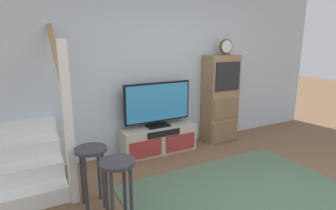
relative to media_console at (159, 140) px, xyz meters
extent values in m
cube|color=silver|center=(0.30, 0.27, 1.13)|extent=(6.40, 0.12, 2.70)
cube|color=#4C664C|center=(0.30, -1.59, -0.21)|extent=(2.60, 1.80, 0.01)
cube|color=#BCB29E|center=(0.00, 0.01, 0.00)|extent=(1.21, 0.36, 0.44)
cube|color=maroon|center=(-0.30, -0.18, -0.03)|extent=(0.51, 0.02, 0.26)
cube|color=maroon|center=(0.30, -0.18, -0.03)|extent=(0.51, 0.02, 0.26)
cube|color=black|center=(0.00, -0.18, 0.16)|extent=(0.54, 0.02, 0.09)
cube|color=black|center=(0.00, 0.03, 0.23)|extent=(0.36, 0.22, 0.02)
cylinder|color=black|center=(0.00, 0.03, 0.27)|extent=(0.05, 0.05, 0.06)
cube|color=black|center=(0.00, 0.03, 0.61)|extent=(1.10, 0.05, 0.62)
cube|color=#338CCC|center=(0.00, 0.00, 0.61)|extent=(1.05, 0.01, 0.57)
cube|color=#93704C|center=(1.21, 0.02, 0.54)|extent=(0.58, 0.34, 1.52)
cube|color=brown|center=(1.21, -0.16, -0.01)|extent=(0.53, 0.02, 0.35)
sphere|color=olive|center=(1.21, -0.18, -0.01)|extent=(0.03, 0.03, 0.03)
cube|color=brown|center=(1.21, -0.16, 0.41)|extent=(0.53, 0.02, 0.35)
sphere|color=olive|center=(1.21, -0.18, 0.41)|extent=(0.03, 0.03, 0.03)
cube|color=#232328|center=(1.21, -0.16, 0.96)|extent=(0.49, 0.02, 0.48)
cube|color=#4C3823|center=(1.27, 0.00, 1.31)|extent=(0.15, 0.08, 0.02)
cylinder|color=brown|center=(1.27, 0.00, 1.45)|extent=(0.24, 0.04, 0.24)
cylinder|color=silver|center=(1.27, -0.03, 1.45)|extent=(0.21, 0.01, 0.21)
cube|color=white|center=(-1.95, -0.66, -0.12)|extent=(0.90, 0.26, 0.19)
cube|color=white|center=(-1.95, -0.40, -0.03)|extent=(0.90, 0.26, 0.38)
cube|color=white|center=(-1.95, -0.14, 0.07)|extent=(0.90, 0.26, 0.57)
cube|color=white|center=(-1.95, 0.12, 0.16)|extent=(0.90, 0.26, 0.76)
cube|color=white|center=(-1.95, 0.38, 0.26)|extent=(0.90, 0.26, 0.95)
cube|color=white|center=(-1.45, -0.79, 0.68)|extent=(0.09, 0.09, 1.80)
cube|color=#9E7547|center=(-1.45, -0.14, 1.48)|extent=(0.06, 1.33, 0.99)
cylinder|color=#333338|center=(-1.23, -1.53, 0.11)|extent=(0.04, 0.04, 0.65)
cylinder|color=#333338|center=(-1.04, -1.53, 0.11)|extent=(0.04, 0.04, 0.65)
cylinder|color=#333338|center=(-1.23, -1.34, 0.11)|extent=(0.04, 0.04, 0.65)
cylinder|color=#333338|center=(-1.04, -1.34, 0.11)|extent=(0.04, 0.04, 0.65)
cylinder|color=#333338|center=(-1.13, -1.43, 0.45)|extent=(0.34, 0.34, 0.03)
cylinder|color=#333338|center=(-1.37, -1.07, 0.10)|extent=(0.04, 0.04, 0.64)
cylinder|color=#333338|center=(-1.18, -1.07, 0.10)|extent=(0.04, 0.04, 0.64)
cylinder|color=#333338|center=(-1.37, -0.88, 0.10)|extent=(0.04, 0.04, 0.64)
cylinder|color=#333338|center=(-1.18, -0.88, 0.10)|extent=(0.04, 0.04, 0.64)
cylinder|color=#333338|center=(-1.28, -0.98, 0.44)|extent=(0.34, 0.34, 0.03)
camera|label=1|loc=(-1.84, -3.78, 1.59)|focal=29.79mm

